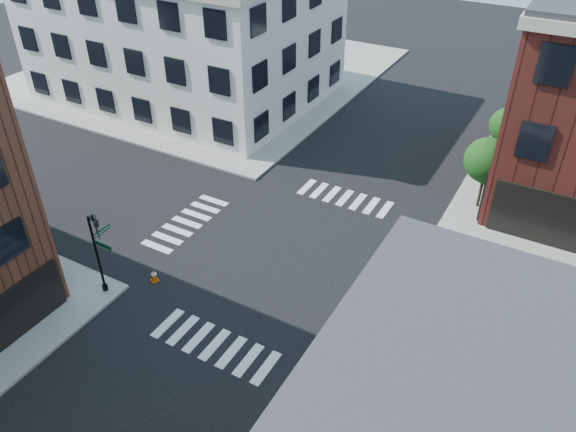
% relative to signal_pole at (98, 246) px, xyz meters
% --- Properties ---
extents(ground, '(120.00, 120.00, 0.00)m').
position_rel_signal_pole_xyz_m(ground, '(6.72, 6.68, -2.86)').
color(ground, black).
rests_on(ground, ground).
extents(sidewalk_nw, '(30.00, 30.00, 0.15)m').
position_rel_signal_pole_xyz_m(sidewalk_nw, '(-14.28, 27.68, -2.78)').
color(sidewalk_nw, gray).
rests_on(sidewalk_nw, ground).
extents(building_nw, '(22.00, 16.00, 11.00)m').
position_rel_signal_pole_xyz_m(building_nw, '(-12.28, 22.68, 2.64)').
color(building_nw, silver).
rests_on(building_nw, ground).
extents(tree_near, '(2.69, 2.69, 4.49)m').
position_rel_signal_pole_xyz_m(tree_near, '(14.28, 16.65, 0.30)').
color(tree_near, black).
rests_on(tree_near, ground).
extents(tree_far, '(2.43, 2.43, 4.07)m').
position_rel_signal_pole_xyz_m(tree_far, '(14.28, 22.65, 0.02)').
color(tree_far, black).
rests_on(tree_far, ground).
extents(signal_pole, '(1.29, 1.24, 4.60)m').
position_rel_signal_pole_xyz_m(signal_pole, '(0.00, 0.00, 0.00)').
color(signal_pole, black).
rests_on(signal_pole, ground).
extents(box_truck, '(7.41, 2.85, 3.29)m').
position_rel_signal_pole_xyz_m(box_truck, '(19.97, 4.27, -1.15)').
color(box_truck, silver).
rests_on(box_truck, ground).
extents(traffic_cone, '(0.48, 0.48, 0.68)m').
position_rel_signal_pole_xyz_m(traffic_cone, '(1.50, 1.73, -2.53)').
color(traffic_cone, '#CF4909').
rests_on(traffic_cone, ground).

